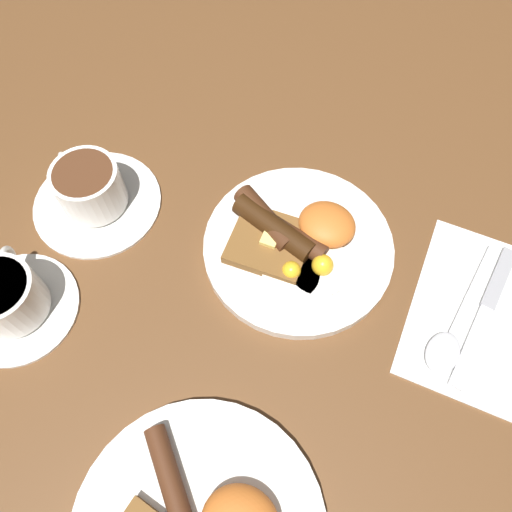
{
  "coord_description": "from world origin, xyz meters",
  "views": [
    {
      "loc": [
        -0.09,
        0.29,
        0.56
      ],
      "look_at": [
        0.04,
        0.04,
        0.03
      ],
      "focal_mm": 35.0,
      "sensor_mm": 36.0,
      "label": 1
    }
  ],
  "objects_px": {
    "breakfast_plate_near": "(296,243)",
    "teacup_near": "(92,192)",
    "spoon": "(449,339)",
    "teacup_far": "(8,299)",
    "knife": "(487,306)"
  },
  "relations": [
    {
      "from": "breakfast_plate_near",
      "to": "teacup_near",
      "type": "relative_size",
      "value": 1.41
    },
    {
      "from": "teacup_near",
      "to": "spoon",
      "type": "height_order",
      "value": "teacup_near"
    },
    {
      "from": "breakfast_plate_near",
      "to": "spoon",
      "type": "bearing_deg",
      "value": 171.19
    },
    {
      "from": "teacup_near",
      "to": "teacup_far",
      "type": "bearing_deg",
      "value": 90.99
    },
    {
      "from": "teacup_near",
      "to": "spoon",
      "type": "xyz_separation_m",
      "value": [
        -0.47,
        -0.03,
        -0.02
      ]
    },
    {
      "from": "teacup_near",
      "to": "breakfast_plate_near",
      "type": "bearing_deg",
      "value": -167.73
    },
    {
      "from": "breakfast_plate_near",
      "to": "teacup_far",
      "type": "distance_m",
      "value": 0.34
    },
    {
      "from": "teacup_near",
      "to": "knife",
      "type": "distance_m",
      "value": 0.51
    },
    {
      "from": "teacup_far",
      "to": "teacup_near",
      "type": "bearing_deg",
      "value": -89.01
    },
    {
      "from": "teacup_near",
      "to": "spoon",
      "type": "bearing_deg",
      "value": -176.94
    },
    {
      "from": "knife",
      "to": "breakfast_plate_near",
      "type": "bearing_deg",
      "value": -79.07
    },
    {
      "from": "breakfast_plate_near",
      "to": "knife",
      "type": "xyz_separation_m",
      "value": [
        -0.24,
        -0.03,
        -0.01
      ]
    },
    {
      "from": "teacup_far",
      "to": "knife",
      "type": "relative_size",
      "value": 0.73
    },
    {
      "from": "teacup_far",
      "to": "knife",
      "type": "bearing_deg",
      "value": -153.16
    },
    {
      "from": "teacup_far",
      "to": "spoon",
      "type": "xyz_separation_m",
      "value": [
        -0.47,
        -0.19,
        -0.02
      ]
    }
  ]
}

